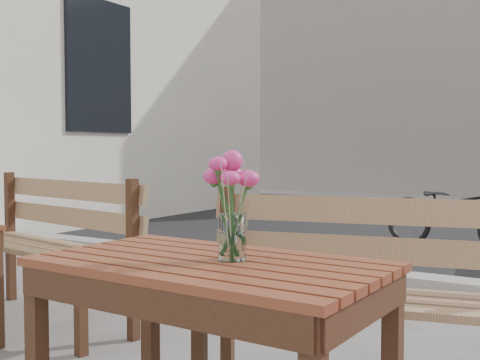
% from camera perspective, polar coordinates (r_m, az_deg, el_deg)
% --- Properties ---
extents(main_table, '(1.18, 0.72, 0.71)m').
position_cam_1_polar(main_table, '(2.04, -2.86, -10.79)').
color(main_table, maroon).
rests_on(main_table, ground).
extents(main_bench, '(1.55, 0.75, 0.93)m').
position_cam_1_polar(main_bench, '(2.58, 12.67, -8.63)').
color(main_bench, olive).
rests_on(main_bench, ground).
extents(main_vase, '(0.20, 0.20, 0.36)m').
position_cam_1_polar(main_vase, '(1.98, -0.75, -1.15)').
color(main_vase, white).
rests_on(main_vase, main_table).
extents(second_bench, '(1.56, 0.70, 0.93)m').
position_cam_1_polar(second_bench, '(3.94, -17.33, -4.62)').
color(second_bench, olive).
rests_on(second_bench, ground).
extents(bicycle, '(1.69, 0.95, 0.84)m').
position_cam_1_polar(bicycle, '(6.70, 19.65, -2.80)').
color(bicycle, black).
rests_on(bicycle, ground).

